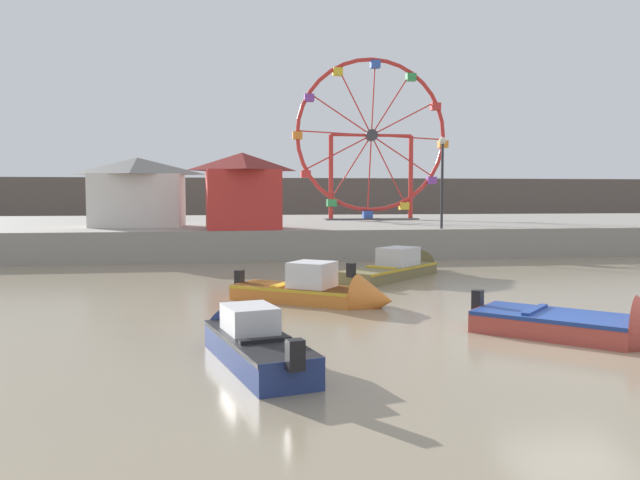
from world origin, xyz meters
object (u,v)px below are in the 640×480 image
at_px(motorboat_orange_hull, 324,292).
at_px(motorboat_navy_blue, 247,339).
at_px(motorboat_faded_red, 595,328).
at_px(ferris_wheel_red_frame, 371,139).
at_px(carnival_booth_white_ticket, 138,191).
at_px(promenade_lamp_near, 442,169).
at_px(carnival_booth_red_striped, 242,189).
at_px(motorboat_olive_wood, 405,267).

bearing_deg(motorboat_orange_hull, motorboat_navy_blue, -77.81).
distance_m(motorboat_faded_red, ferris_wheel_red_frame, 27.23).
bearing_deg(motorboat_navy_blue, carnival_booth_white_ticket, -1.93).
distance_m(motorboat_navy_blue, ferris_wheel_red_frame, 28.76).
bearing_deg(promenade_lamp_near, ferris_wheel_red_frame, 94.99).
bearing_deg(promenade_lamp_near, carnival_booth_red_striped, 172.82).
bearing_deg(carnival_booth_red_striped, motorboat_navy_blue, -94.48).
bearing_deg(ferris_wheel_red_frame, motorboat_faded_red, -93.35).
bearing_deg(ferris_wheel_red_frame, motorboat_navy_blue, -107.27).
xyz_separation_m(ferris_wheel_red_frame, promenade_lamp_near, (0.90, -10.33, -2.22)).
bearing_deg(promenade_lamp_near, carnival_booth_white_ticket, 164.75).
height_order(motorboat_navy_blue, carnival_booth_white_ticket, carnival_booth_white_ticket).
bearing_deg(ferris_wheel_red_frame, motorboat_olive_wood, -98.72).
distance_m(motorboat_orange_hull, ferris_wheel_red_frame, 23.22).
height_order(motorboat_faded_red, motorboat_orange_hull, motorboat_orange_hull).
xyz_separation_m(carnival_booth_red_striped, promenade_lamp_near, (8.89, -1.12, 0.90)).
relative_size(motorboat_olive_wood, motorboat_navy_blue, 1.11).
xyz_separation_m(motorboat_olive_wood, ferris_wheel_red_frame, (2.50, 16.28, 5.90)).
distance_m(motorboat_orange_hull, motorboat_navy_blue, 5.72).
distance_m(motorboat_olive_wood, promenade_lamp_near, 7.78).
relative_size(motorboat_faded_red, motorboat_orange_hull, 0.88).
bearing_deg(motorboat_orange_hull, motorboat_olive_wood, 89.78).
bearing_deg(motorboat_orange_hull, carnival_booth_red_striped, 132.83).
distance_m(motorboat_orange_hull, promenade_lamp_near, 13.80).
bearing_deg(promenade_lamp_near, motorboat_olive_wood, -119.72).
xyz_separation_m(motorboat_olive_wood, carnival_booth_white_ticket, (-10.38, 9.71, 2.73)).
xyz_separation_m(motorboat_orange_hull, motorboat_navy_blue, (-2.17, -5.29, 0.02)).
height_order(motorboat_faded_red, ferris_wheel_red_frame, ferris_wheel_red_frame).
relative_size(carnival_booth_white_ticket, promenade_lamp_near, 1.16).
relative_size(motorboat_navy_blue, carnival_booth_white_ticket, 0.96).
distance_m(motorboat_olive_wood, carnival_booth_red_striped, 9.37).
xyz_separation_m(motorboat_olive_wood, motorboat_navy_blue, (-5.86, -10.60, 0.02)).
relative_size(carnival_booth_white_ticket, carnival_booth_red_striped, 1.29).
bearing_deg(carnival_booth_white_ticket, motorboat_navy_blue, -74.32).
height_order(motorboat_navy_blue, promenade_lamp_near, promenade_lamp_near).
bearing_deg(carnival_booth_white_ticket, ferris_wheel_red_frame, 30.16).
bearing_deg(motorboat_orange_hull, promenade_lamp_near, 92.37).
distance_m(carnival_booth_red_striped, promenade_lamp_near, 9.00).
relative_size(motorboat_faded_red, motorboat_navy_blue, 0.84).
distance_m(carnival_booth_white_ticket, promenade_lamp_near, 14.31).
relative_size(motorboat_olive_wood, motorboat_faded_red, 1.31).
distance_m(motorboat_orange_hull, carnival_booth_white_ticket, 16.67).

